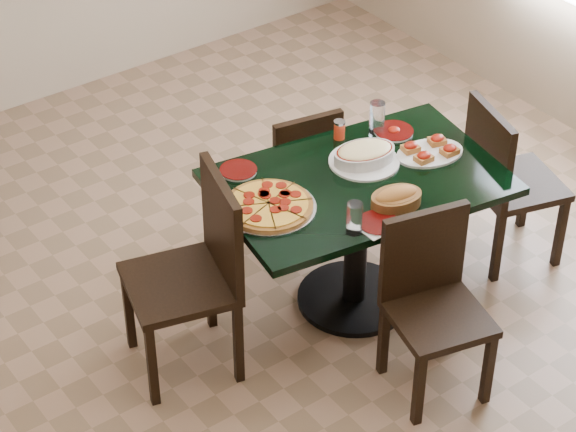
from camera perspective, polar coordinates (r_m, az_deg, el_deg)
floor at (r=5.54m, az=0.25°, el=-5.74°), size 5.50×5.50×0.00m
main_table at (r=5.36m, az=3.56°, el=0.31°), size 1.45×1.05×0.75m
chair_far at (r=5.85m, az=0.60°, el=2.43°), size 0.44×0.44×0.81m
chair_near at (r=5.02m, az=7.30°, el=-3.99°), size 0.50×0.50×0.88m
chair_right at (r=5.79m, az=10.91°, el=2.03°), size 0.53×0.53×0.91m
chair_left at (r=5.04m, az=-4.57°, el=-2.49°), size 0.57×0.57×1.00m
pepperoni_pizza at (r=5.04m, az=-0.98°, el=0.53°), size 0.43×0.43×0.04m
lasagna_casserole at (r=5.34m, az=3.90°, el=3.13°), size 0.34×0.34×0.09m
bread_basket at (r=5.07m, az=5.52°, el=0.91°), size 0.27×0.21×0.10m
bruschetta_platter at (r=5.44m, az=7.22°, el=3.32°), size 0.38×0.30×0.05m
side_plate_near at (r=4.96m, az=4.61°, el=-0.37°), size 0.18×0.18×0.02m
side_plate_far_r at (r=5.59m, az=5.41°, el=4.32°), size 0.19×0.19×0.03m
side_plate_far_l at (r=5.29m, az=-2.54°, el=2.33°), size 0.18×0.18×0.02m
napkin_setting at (r=4.96m, az=4.48°, el=-0.46°), size 0.17×0.17×0.01m
water_glass_a at (r=5.56m, az=4.54°, el=5.02°), size 0.08×0.08×0.16m
water_glass_b at (r=4.87m, az=3.39°, el=-0.11°), size 0.07×0.07×0.15m
pepper_shaker at (r=5.51m, az=2.63°, el=4.41°), size 0.06×0.06×0.10m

